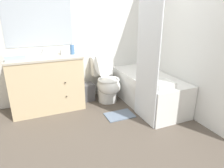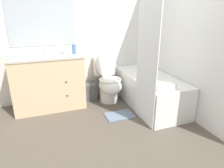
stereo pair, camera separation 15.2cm
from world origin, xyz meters
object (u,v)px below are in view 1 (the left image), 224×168
sink_faucet (42,52)px  toilet (107,83)px  bath_mat (119,115)px  wastebasket (87,92)px  vanity_cabinet (47,83)px  bathtub (148,89)px  bath_towel_folded (163,85)px  hand_towel_folded (15,58)px  soap_dispenser (72,49)px  tissue_box (65,51)px

sink_faucet → toilet: sink_faucet is taller
sink_faucet → bath_mat: sink_faucet is taller
toilet → wastebasket: bearing=155.1°
vanity_cabinet → toilet: 1.03m
wastebasket → bathtub: bearing=-30.9°
bath_towel_folded → bath_mat: bearing=144.3°
wastebasket → hand_towel_folded: 1.36m
wastebasket → bath_mat: size_ratio=0.71×
vanity_cabinet → bath_towel_folded: size_ratio=3.91×
toilet → vanity_cabinet: bearing=174.9°
vanity_cabinet → toilet: toilet is taller
sink_faucet → hand_towel_folded: bearing=-139.6°
bath_towel_folded → sink_faucet: bearing=139.8°
soap_dispenser → bathtub: bearing=-22.8°
sink_faucet → bathtub: size_ratio=0.09×
wastebasket → bath_mat: (0.30, -0.78, -0.15)m
soap_dispenser → bath_mat: size_ratio=0.42×
toilet → bath_mat: (-0.03, -0.63, -0.34)m
bathtub → wastebasket: size_ratio=4.93×
toilet → soap_dispenser: size_ratio=4.90×
wastebasket → soap_dispenser: bearing=-164.0°
bathtub → hand_towel_folded: hand_towel_folded is taller
tissue_box → soap_dispenser: soap_dispenser is taller
tissue_box → vanity_cabinet: bearing=-172.6°
vanity_cabinet → wastebasket: vanity_cabinet is taller
wastebasket → bath_towel_folded: bath_towel_folded is taller
bath_towel_folded → hand_towel_folded: bearing=153.8°
vanity_cabinet → wastebasket: size_ratio=3.62×
vanity_cabinet → sink_faucet: (-0.00, 0.19, 0.48)m
bathtub → bath_towel_folded: size_ratio=5.32×
tissue_box → sink_faucet: bearing=157.3°
bath_towel_folded → bath_mat: bath_towel_folded is taller
sink_faucet → soap_dispenser: bearing=-22.7°
tissue_box → bathtub: bearing=-22.8°
toilet → hand_towel_folded: hand_towel_folded is taller
sink_faucet → bath_mat: size_ratio=0.32×
bath_towel_folded → soap_dispenser: bearing=134.1°
soap_dispenser → vanity_cabinet: bearing=179.3°
bath_mat → toilet: bearing=87.0°
vanity_cabinet → soap_dispenser: size_ratio=6.14×
toilet → bath_towel_folded: (0.48, -1.00, 0.22)m
soap_dispenser → bath_mat: (0.54, -0.71, -0.97)m
hand_towel_folded → bath_towel_folded: (1.90, -0.94, -0.37)m
vanity_cabinet → tissue_box: 0.60m
vanity_cabinet → bath_mat: bearing=-35.9°
sink_faucet → bath_mat: 1.63m
sink_faucet → bathtub: 1.89m
soap_dispenser → hand_towel_folded: size_ratio=0.68×
sink_faucet → bath_towel_folded: size_ratio=0.49×
tissue_box → bath_mat: tissue_box is taller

